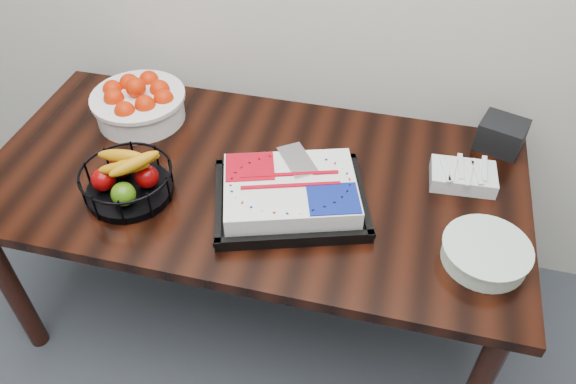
% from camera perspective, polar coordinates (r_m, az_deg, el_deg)
% --- Properties ---
extents(table, '(1.80, 0.90, 0.75)m').
position_cam_1_polar(table, '(1.94, -3.54, -0.17)').
color(table, black).
rests_on(table, ground).
extents(cake_tray, '(0.56, 0.49, 0.10)m').
position_cam_1_polar(cake_tray, '(1.74, 0.24, -0.19)').
color(cake_tray, black).
rests_on(cake_tray, table).
extents(tangerine_bowl, '(0.34, 0.34, 0.22)m').
position_cam_1_polar(tangerine_bowl, '(2.14, -15.01, 9.26)').
color(tangerine_bowl, white).
rests_on(tangerine_bowl, table).
extents(fruit_basket, '(0.29, 0.29, 0.15)m').
position_cam_1_polar(fruit_basket, '(1.83, -16.04, 1.24)').
color(fruit_basket, black).
rests_on(fruit_basket, table).
extents(plate_stack, '(0.25, 0.25, 0.06)m').
position_cam_1_polar(plate_stack, '(1.69, 19.42, -5.87)').
color(plate_stack, white).
rests_on(plate_stack, table).
extents(fork_bag, '(0.22, 0.15, 0.06)m').
position_cam_1_polar(fork_bag, '(1.91, 17.35, 1.58)').
color(fork_bag, silver).
rests_on(fork_bag, table).
extents(napkin_box, '(0.18, 0.17, 0.11)m').
position_cam_1_polar(napkin_box, '(2.09, 20.87, 5.44)').
color(napkin_box, black).
rests_on(napkin_box, table).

